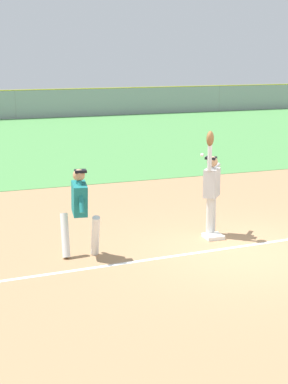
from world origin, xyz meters
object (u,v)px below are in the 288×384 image
Objects in this scene: runner at (80,207)px; baseball at (202,155)px; parked_car_white at (5,103)px; parked_car_green at (89,100)px; fielder at (211,184)px; first_base at (213,236)px.

baseball reaches higher than runner.
parked_car_green is at bearing 1.62° from parked_car_white.
fielder is 0.51× the size of parked_car_green.
parked_car_green is (5.85, 28.71, -1.07)m from baseball.
fielder is 0.51× the size of parked_car_white.
fielder is at bearing -104.41° from parked_car_green.
first_base is 1.11m from fielder.
parked_car_white is (0.14, 28.90, -0.45)m from fielder.
fielder is 0.66m from baseball.
runner reaches higher than parked_car_green.
baseball is (-0.13, 0.34, 1.71)m from first_base.
first_base is 1.74m from baseball.
fielder is 28.90m from parked_car_white.
runner is at bearing -177.05° from first_base.
parked_car_green is at bearing 78.49° from baseball.
parked_car_white is at bearing 175.91° from parked_car_green.
parked_car_green is (8.65, 29.20, -0.32)m from runner.
parked_car_white reaches higher than first_base.
parked_car_white and parked_car_green have the same top height.
parked_car_green reaches higher than first_base.
fielder reaches higher than parked_car_green.
fielder is 30.81× the size of baseball.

